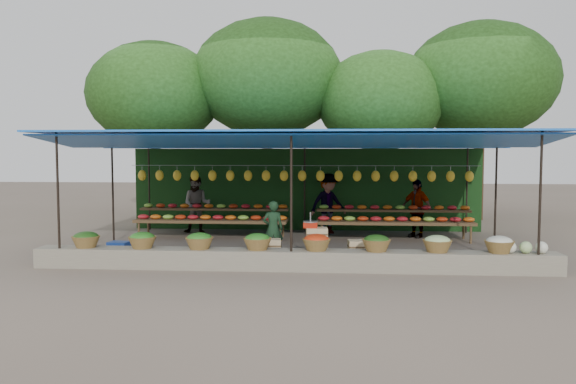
# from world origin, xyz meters

# --- Properties ---
(ground) EXTENTS (60.00, 60.00, 0.00)m
(ground) POSITION_xyz_m (0.00, 0.00, 0.00)
(ground) COLOR brown
(ground) RESTS_ON ground
(stone_curb) EXTENTS (10.60, 0.55, 0.40)m
(stone_curb) POSITION_xyz_m (0.00, -2.75, 0.20)
(stone_curb) COLOR #71685A
(stone_curb) RESTS_ON ground
(stall_canopy) EXTENTS (10.80, 6.60, 2.82)m
(stall_canopy) POSITION_xyz_m (0.00, 0.07, 2.67)
(stall_canopy) COLOR black
(stall_canopy) RESTS_ON ground
(produce_baskets) EXTENTS (8.98, 0.58, 0.34)m
(produce_baskets) POSITION_xyz_m (-0.10, -2.75, 0.56)
(produce_baskets) COLOR brown
(produce_baskets) RESTS_ON stone_curb
(netting_backdrop) EXTENTS (10.60, 0.06, 2.50)m
(netting_backdrop) POSITION_xyz_m (0.00, 3.15, 1.25)
(netting_backdrop) COLOR #1B4217
(netting_backdrop) RESTS_ON ground
(tree_row) EXTENTS (16.51, 5.50, 7.12)m
(tree_row) POSITION_xyz_m (0.50, 6.09, 4.70)
(tree_row) COLOR #321D12
(tree_row) RESTS_ON ground
(fruit_table_left) EXTENTS (4.21, 0.95, 0.93)m
(fruit_table_left) POSITION_xyz_m (-2.49, 1.35, 0.61)
(fruit_table_left) COLOR #503320
(fruit_table_left) RESTS_ON ground
(fruit_table_right) EXTENTS (4.21, 0.95, 0.93)m
(fruit_table_right) POSITION_xyz_m (2.51, 1.35, 0.61)
(fruit_table_right) COLOR #503320
(fruit_table_right) RESTS_ON ground
(crate_counter) EXTENTS (2.38, 0.38, 0.77)m
(crate_counter) POSITION_xyz_m (0.46, -2.05, 0.31)
(crate_counter) COLOR tan
(crate_counter) RESTS_ON ground
(weighing_scale) EXTENTS (0.32, 0.32, 0.34)m
(weighing_scale) POSITION_xyz_m (0.35, -2.05, 0.85)
(weighing_scale) COLOR #B6210E
(weighing_scale) RESTS_ON crate_counter
(vendor_seated) EXTENTS (0.50, 0.36, 1.29)m
(vendor_seated) POSITION_xyz_m (-0.52, -1.42, 0.64)
(vendor_seated) COLOR #17341C
(vendor_seated) RESTS_ON ground
(customer_left) EXTENTS (0.84, 0.66, 1.70)m
(customer_left) POSITION_xyz_m (-3.15, 2.25, 0.85)
(customer_left) COLOR slate
(customer_left) RESTS_ON ground
(customer_mid) EXTENTS (1.31, 1.12, 1.76)m
(customer_mid) POSITION_xyz_m (0.71, 2.46, 0.88)
(customer_mid) COLOR slate
(customer_mid) RESTS_ON ground
(customer_right) EXTENTS (0.97, 0.94, 1.63)m
(customer_right) POSITION_xyz_m (3.18, 1.88, 0.82)
(customer_right) COLOR slate
(customer_right) RESTS_ON ground
(blue_crate_front) EXTENTS (0.59, 0.51, 0.30)m
(blue_crate_front) POSITION_xyz_m (-4.81, -2.50, 0.15)
(blue_crate_front) COLOR navy
(blue_crate_front) RESTS_ON ground
(blue_crate_back) EXTENTS (0.52, 0.41, 0.28)m
(blue_crate_back) POSITION_xyz_m (-4.18, -1.24, 0.14)
(blue_crate_back) COLOR navy
(blue_crate_back) RESTS_ON ground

